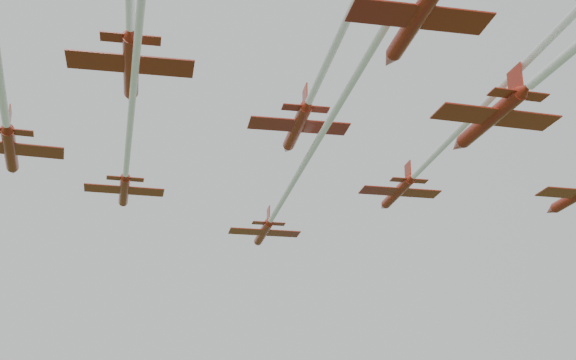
# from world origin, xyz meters

# --- Properties ---
(jet_lead) EXTENTS (18.30, 52.44, 2.51)m
(jet_lead) POSITION_xyz_m (1.56, 10.46, 60.35)
(jet_lead) COLOR maroon
(jet_row2_left) EXTENTS (19.86, 53.65, 2.37)m
(jet_row2_left) POSITION_xyz_m (-9.88, -6.94, 60.34)
(jet_row2_left) COLOR maroon
(jet_row2_right) EXTENTS (22.38, 65.95, 2.55)m
(jet_row2_right) POSITION_xyz_m (18.82, -4.14, 61.71)
(jet_row2_right) COLOR maroon
(jet_row3_left) EXTENTS (18.99, 43.95, 2.71)m
(jet_row3_left) POSITION_xyz_m (-16.91, -15.80, 59.53)
(jet_row3_left) COLOR maroon
(jet_row3_mid) EXTENTS (15.65, 45.57, 2.62)m
(jet_row3_mid) POSITION_xyz_m (6.82, -13.36, 61.95)
(jet_row3_mid) COLOR maroon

